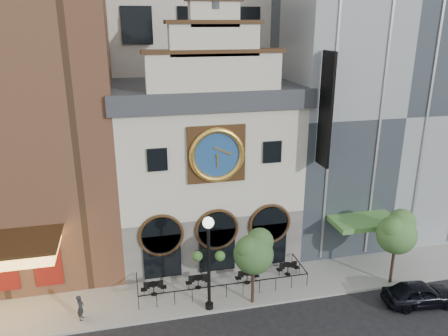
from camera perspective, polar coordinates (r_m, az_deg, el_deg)
ground at (r=27.13m, az=0.94°, el=-18.20°), size 120.00×120.00×0.00m
sidewalk at (r=29.08m, az=-0.29°, el=-15.21°), size 44.00×5.00×0.15m
clock_building at (r=30.90m, az=-2.50°, el=0.54°), size 12.60×8.78×18.65m
theater_building at (r=32.17m, az=-27.24°, el=10.07°), size 14.00×15.60×25.00m
retail_building at (r=36.58m, az=17.38°, el=8.14°), size 14.00×14.40×20.00m
cafe_railing at (r=28.79m, az=-0.29°, el=-14.34°), size 10.60×2.60×0.90m
bistro_0 at (r=28.29m, az=-9.17°, el=-15.23°), size 1.58×0.68×0.90m
bistro_1 at (r=28.61m, az=-3.41°, el=-14.58°), size 1.58×0.68×0.90m
bistro_2 at (r=29.06m, az=3.03°, el=-13.98°), size 1.58×0.68×0.90m
bistro_3 at (r=30.18m, az=8.35°, el=-12.84°), size 1.58×0.68×0.90m
car_right at (r=29.67m, az=24.22°, el=-14.74°), size 4.55×2.18×1.50m
pedestrian at (r=27.10m, az=-18.24°, el=-16.93°), size 0.47×0.62×1.54m
lamppost at (r=25.15m, az=-2.02°, el=-11.10°), size 1.86×0.87×5.89m
tree_left at (r=25.85m, az=3.95°, el=-10.76°), size 2.44×2.35×4.70m
tree_right at (r=29.63m, az=21.68°, el=-7.70°), size 2.58×2.48×4.96m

